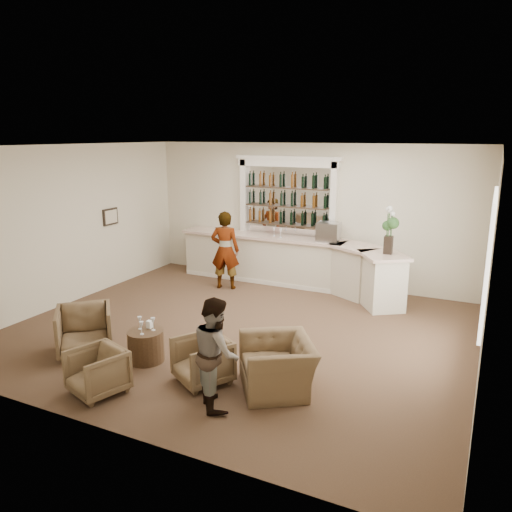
{
  "coord_description": "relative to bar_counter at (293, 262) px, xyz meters",
  "views": [
    {
      "loc": [
        3.98,
        -7.56,
        3.5
      ],
      "look_at": [
        -0.1,
        0.9,
        1.2
      ],
      "focal_mm": 35.0,
      "sensor_mm": 36.0,
      "label": 1
    }
  ],
  "objects": [
    {
      "name": "armchair_right",
      "position": [
        0.58,
        -4.95,
        -0.24
      ],
      "size": [
        0.99,
        1.0,
        0.67
      ],
      "primitive_type": "imported",
      "rotation": [
        0.0,
        0.0,
        -0.54
      ],
      "color": "brown",
      "rests_on": "ground"
    },
    {
      "name": "wine_glass_tbl_a",
      "position": [
        -0.71,
        -4.71,
        0.03
      ],
      "size": [
        0.07,
        0.07,
        0.21
      ],
      "primitive_type": null,
      "color": "white",
      "rests_on": "cocktail_table"
    },
    {
      "name": "wine_glass_tbl_c",
      "position": [
        -0.55,
        -4.87,
        0.03
      ],
      "size": [
        0.07,
        0.07,
        0.21
      ],
      "primitive_type": null,
      "color": "white",
      "rests_on": "cocktail_table"
    },
    {
      "name": "armchair_far",
      "position": [
        1.63,
        -4.66,
        -0.22
      ],
      "size": [
        1.41,
        1.45,
        0.71
      ],
      "primitive_type": "imported",
      "rotation": [
        0.0,
        0.0,
        -0.98
      ],
      "color": "brown",
      "rests_on": "ground"
    },
    {
      "name": "guest",
      "position": [
        1.07,
        -5.39,
        0.17
      ],
      "size": [
        0.9,
        0.91,
        1.48
      ],
      "primitive_type": "imported",
      "rotation": [
        0.0,
        0.0,
        2.29
      ],
      "color": "gray",
      "rests_on": "ground"
    },
    {
      "name": "ground",
      "position": [
        0.16,
        -3.0,
        -0.57
      ],
      "size": [
        8.0,
        8.0,
        0.0
      ],
      "primitive_type": "plane",
      "color": "brown",
      "rests_on": "ground"
    },
    {
      "name": "armchair_center",
      "position": [
        -0.56,
        -5.85,
        -0.25
      ],
      "size": [
        0.87,
        0.89,
        0.64
      ],
      "primitive_type": "imported",
      "rotation": [
        0.0,
        0.0,
        -0.33
      ],
      "color": "brown",
      "rests_on": "ground"
    },
    {
      "name": "room_shell",
      "position": [
        0.33,
        -2.29,
        1.77
      ],
      "size": [
        8.04,
        7.02,
        3.32
      ],
      "color": "beige",
      "rests_on": "ground"
    },
    {
      "name": "armchair_left",
      "position": [
        -1.67,
        -4.94,
        -0.18
      ],
      "size": [
        1.2,
        1.21,
        0.79
      ],
      "primitive_type": "imported",
      "rotation": [
        0.0,
        0.0,
        0.75
      ],
      "color": "brown",
      "rests_on": "ground"
    },
    {
      "name": "flower_vase",
      "position": [
        2.28,
        -0.55,
        1.11
      ],
      "size": [
        0.26,
        0.26,
        0.97
      ],
      "color": "black",
      "rests_on": "bar_counter"
    },
    {
      "name": "bar_counter",
      "position": [
        0.0,
        0.0,
        0.0
      ],
      "size": [
        5.72,
        1.8,
        1.14
      ],
      "color": "beige",
      "rests_on": "ground"
    },
    {
      "name": "espresso_machine",
      "position": [
        0.82,
        0.07,
        0.78
      ],
      "size": [
        0.52,
        0.44,
        0.43
      ],
      "primitive_type": "cube",
      "rotation": [
        0.0,
        0.0,
        0.06
      ],
      "color": "#AAAAAE",
      "rests_on": "bar_counter"
    },
    {
      "name": "wine_glass_bar_right",
      "position": [
        -0.52,
        0.1,
        0.67
      ],
      "size": [
        0.07,
        0.07,
        0.21
      ],
      "primitive_type": null,
      "color": "white",
      "rests_on": "bar_counter"
    },
    {
      "name": "wine_glass_bar_left",
      "position": [
        -0.32,
        0.01,
        0.67
      ],
      "size": [
        0.07,
        0.07,
        0.21
      ],
      "primitive_type": null,
      "color": "white",
      "rests_on": "bar_counter"
    },
    {
      "name": "back_bar_alcove",
      "position": [
        -0.34,
        0.41,
        1.46
      ],
      "size": [
        2.64,
        0.25,
        3.0
      ],
      "color": "white",
      "rests_on": "ground"
    },
    {
      "name": "wine_glass_tbl_b",
      "position": [
        -0.49,
        -4.66,
        0.03
      ],
      "size": [
        0.07,
        0.07,
        0.21
      ],
      "primitive_type": null,
      "color": "white",
      "rests_on": "cocktail_table"
    },
    {
      "name": "cocktail_table",
      "position": [
        -0.59,
        -4.74,
        -0.32
      ],
      "size": [
        0.57,
        0.57,
        0.5
      ],
      "primitive_type": "cylinder",
      "color": "#4A3520",
      "rests_on": "ground"
    },
    {
      "name": "sommelier",
      "position": [
        -1.34,
        -0.83,
        0.33
      ],
      "size": [
        0.75,
        0.6,
        1.81
      ],
      "primitive_type": "imported",
      "rotation": [
        0.0,
        0.0,
        3.42
      ],
      "color": "gray",
      "rests_on": "ground"
    },
    {
      "name": "napkin_holder",
      "position": [
        -0.61,
        -4.6,
        -0.01
      ],
      "size": [
        0.08,
        0.08,
        0.12
      ],
      "primitive_type": "cube",
      "color": "white",
      "rests_on": "cocktail_table"
    }
  ]
}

